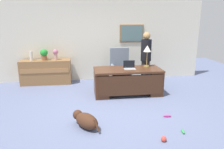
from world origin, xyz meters
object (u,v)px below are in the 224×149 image
Objects in this scene: person_standing at (146,59)px; potted_plant at (44,54)px; desk_lamp at (147,50)px; vase_with_flowers at (56,53)px; desk at (128,80)px; dog_toy_ball at (164,139)px; armchair at (120,69)px; dog_toy_bone at (167,116)px; dog_lying at (86,120)px; dog_toy_plush at (183,131)px; credenza at (46,72)px; laptop at (129,67)px; vase_empty at (31,56)px.

person_standing is 3.25m from potted_plant.
person_standing reaches higher than desk_lamp.
desk_lamp reaches higher than vase_with_flowers.
desk is 2.50m from dog_toy_ball.
desk_lamp is 2.94m from vase_with_flowers.
armchair is 12.20× the size of dog_toy_ball.
person_standing is (0.72, 0.70, 0.48)m from desk.
dog_lying is at bearing -172.97° from dog_toy_bone.
dog_toy_plush is at bearing 27.16° from dog_toy_ball.
armchair is 1.85× the size of dog_lying.
armchair is 2.59m from dog_toy_bone.
desk is 11.11× the size of dog_toy_plush.
person_standing reaches higher than dog_lying.
credenza is 2.58× the size of desk_lamp.
desk is at bearing -155.33° from laptop.
dog_toy_ball is (2.59, -3.83, -0.94)m from potted_plant.
armchair is 2.49m from potted_plant.
dog_toy_plush is at bearing -92.17° from person_standing.
vase_empty is at bearing 179.81° from credenza.
dog_lying is (-1.93, -2.49, -0.72)m from person_standing.
desk is 3.21m from vase_empty.
dog_toy_ball is (-0.47, -2.70, -1.17)m from desk_lamp.
armchair reaches higher than credenza.
desk is 1.71m from dog_toy_bone.
dog_toy_bone is (0.43, 0.91, -0.02)m from dog_toy_ball.
person_standing is at bearing 76.72° from desk_lamp.
dog_lying is 2.92m from desk_lamp.
potted_plant is at bearing 151.98° from laptop.
potted_plant is (-2.40, 0.46, 0.47)m from armchair.
armchair reaches higher than desk.
armchair is 0.88m from person_standing.
desk reaches higher than dog_toy_plush.
laptop is 2.85m from potted_plant.
vase_empty reaches higher than dog_toy_bone.
desk_lamp is at bearing -20.21° from potted_plant.
laptop is at bearing -31.89° from vase_with_flowers.
dog_toy_ball is at bearing -100.45° from person_standing.
dog_toy_plush is (3.07, -3.59, -0.96)m from potted_plant.
dog_toy_ball is (0.13, -2.48, -0.35)m from desk.
dog_lying is 6.61× the size of dog_toy_ball.
armchair reaches higher than dog_toy_plush.
desk_lamp reaches higher than armchair.
dog_toy_plush is at bearing -89.98° from desk_lamp.
dog_toy_ball is 0.55× the size of dog_toy_bone.
dog_lying is at bearing -113.28° from armchair.
vase_with_flowers is 0.95× the size of potted_plant.
person_standing is at bearing 45.46° from laptop.
potted_plant is (-3.07, 1.13, -0.23)m from desk_lamp.
dog_toy_bone is at bearing -75.83° from armchair.
person_standing is (0.78, -0.20, 0.36)m from armchair.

